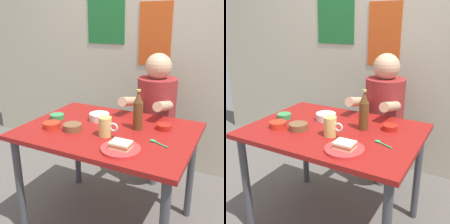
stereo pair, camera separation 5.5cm
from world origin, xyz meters
TOP-DOWN VIEW (x-y plane):
  - ground_plane at (0.00, 0.00)m, footprint 6.00×6.00m
  - wall_back at (-0.00, 1.05)m, footprint 4.40×0.09m
  - dining_table at (0.00, 0.00)m, footprint 1.10×0.80m
  - stool at (0.12, 0.63)m, footprint 0.34×0.34m
  - person_seated at (0.12, 0.62)m, footprint 0.33×0.56m
  - plate_orange at (0.20, -0.24)m, footprint 0.22×0.22m
  - sandwich at (0.20, -0.24)m, footprint 0.11×0.09m
  - beer_mug at (0.04, -0.11)m, footprint 0.13×0.08m
  - beer_bottle at (0.17, 0.09)m, footprint 0.06×0.06m
  - sauce_bowl_chili at (-0.34, -0.16)m, footprint 0.11×0.11m
  - sambal_bowl_red at (0.32, 0.15)m, footprint 0.10×0.10m
  - dip_bowl_green at (-0.41, 0.00)m, footprint 0.10×0.10m
  - condiment_bowl_brown at (-0.19, -0.12)m, footprint 0.12×0.12m
  - rice_bowl_white at (-0.13, 0.12)m, footprint 0.14×0.14m
  - spoon at (0.34, -0.07)m, footprint 0.12×0.06m

SIDE VIEW (x-z plane):
  - ground_plane at x=0.00m, z-range 0.00..0.00m
  - stool at x=0.12m, z-range 0.12..0.57m
  - dining_table at x=0.00m, z-range 0.28..1.02m
  - spoon at x=0.34m, z-range 0.74..0.75m
  - plate_orange at x=0.20m, z-range 0.74..0.75m
  - sambal_bowl_red at x=0.32m, z-range 0.74..0.78m
  - dip_bowl_green at x=-0.41m, z-range 0.74..0.78m
  - sauce_bowl_chili at x=-0.34m, z-range 0.74..0.78m
  - condiment_bowl_brown at x=-0.19m, z-range 0.74..0.78m
  - person_seated at x=0.12m, z-range 0.41..1.13m
  - rice_bowl_white at x=-0.13m, z-range 0.74..0.79m
  - sandwich at x=0.20m, z-range 0.75..0.79m
  - beer_mug at x=0.04m, z-range 0.74..0.86m
  - beer_bottle at x=0.17m, z-range 0.73..0.99m
  - wall_back at x=0.00m, z-range 0.00..2.60m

